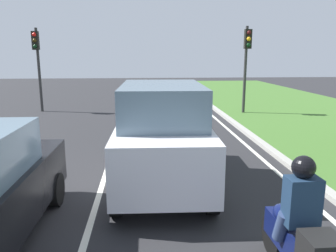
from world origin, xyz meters
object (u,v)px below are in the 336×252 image
(car_suv_ahead, at_px, (162,134))
(traffic_light_near_right, at_px, (247,54))
(traffic_light_overhead_left, at_px, (37,55))
(rider_person, at_px, (301,200))
(motorcycle, at_px, (298,248))

(car_suv_ahead, distance_m, traffic_light_near_right, 10.07)
(car_suv_ahead, relative_size, traffic_light_overhead_left, 1.08)
(car_suv_ahead, xyz_separation_m, traffic_light_overhead_left, (-5.66, 10.25, 1.72))
(traffic_light_overhead_left, bearing_deg, traffic_light_near_right, -8.12)
(traffic_light_near_right, height_order, traffic_light_overhead_left, traffic_light_near_right)
(rider_person, bearing_deg, car_suv_ahead, 111.59)
(traffic_light_overhead_left, bearing_deg, car_suv_ahead, -61.10)
(car_suv_ahead, bearing_deg, traffic_light_near_right, 64.13)
(car_suv_ahead, height_order, rider_person, car_suv_ahead)
(rider_person, bearing_deg, motorcycle, -89.38)
(motorcycle, bearing_deg, rider_person, 90.62)
(traffic_light_near_right, xyz_separation_m, traffic_light_overhead_left, (-10.26, 1.46, -0.03))
(rider_person, bearing_deg, traffic_light_near_right, 75.17)
(motorcycle, relative_size, rider_person, 1.63)
(car_suv_ahead, xyz_separation_m, motorcycle, (1.46, -3.64, -0.60))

